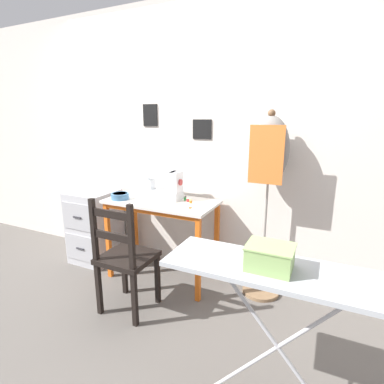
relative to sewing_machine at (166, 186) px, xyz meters
The scene contains 14 objects.
ground_plane 0.96m from the sewing_machine, 93.14° to the right, with size 14.00×14.00×0.00m, color #5B5651.
wall_back 0.45m from the sewing_machine, 93.84° to the left, with size 10.00×0.06×2.55m.
sewing_table 0.25m from the sewing_machine, 103.19° to the right, with size 1.02×0.51×0.78m.
sewing_machine is the anchor object (origin of this frame).
fabric_bowl 0.44m from the sewing_machine, 154.08° to the right, with size 0.17×0.17×0.06m.
scissors 0.42m from the sewing_machine, 25.46° to the right, with size 0.14×0.06×0.01m.
thread_spool_near_machine 0.22m from the sewing_machine, ahead, with size 0.03×0.03×0.04m.
thread_spool_mid_table 0.25m from the sewing_machine, ahead, with size 0.03×0.03×0.04m.
thread_spool_far_edge 0.29m from the sewing_machine, ahead, with size 0.03×0.03×0.03m.
wooden_chair 0.78m from the sewing_machine, 90.93° to the right, with size 0.40×0.38×0.95m.
filing_cabinet 1.01m from the sewing_machine, behind, with size 0.44×0.46×0.77m.
dress_form 0.95m from the sewing_machine, ahead, with size 0.32×0.32×1.58m.
ironing_board 1.59m from the sewing_machine, 39.74° to the right, with size 1.14×0.36×0.84m.
storage_box 1.55m from the sewing_machine, 41.83° to the right, with size 0.22×0.18×0.12m.
Camera 1 is at (1.39, -2.02, 1.52)m, focal length 28.00 mm.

